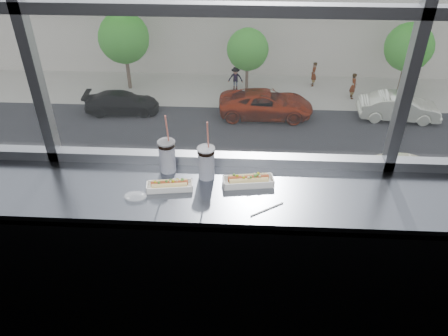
# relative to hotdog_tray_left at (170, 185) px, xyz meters

# --- Properties ---
(wall_back_lower) EXTENTS (6.00, 0.00, 6.00)m
(wall_back_lower) POSITION_rel_hotdog_tray_left_xyz_m (0.25, 0.28, -0.58)
(wall_back_lower) COLOR black
(wall_back_lower) RESTS_ON ground
(counter) EXTENTS (6.00, 0.55, 0.06)m
(counter) POSITION_rel_hotdog_tray_left_xyz_m (0.25, 0.00, -0.06)
(counter) COLOR slate
(counter) RESTS_ON ground
(counter_fascia) EXTENTS (6.00, 0.04, 1.04)m
(counter_fascia) POSITION_rel_hotdog_tray_left_xyz_m (0.25, -0.25, -0.58)
(counter_fascia) COLOR slate
(counter_fascia) RESTS_ON ground
(hotdog_tray_left) EXTENTS (0.26, 0.12, 0.06)m
(hotdog_tray_left) POSITION_rel_hotdog_tray_left_xyz_m (0.00, 0.00, 0.00)
(hotdog_tray_left) COLOR white
(hotdog_tray_left) RESTS_ON counter
(hotdog_tray_right) EXTENTS (0.29, 0.13, 0.07)m
(hotdog_tray_right) POSITION_rel_hotdog_tray_left_xyz_m (0.43, 0.07, 0.00)
(hotdog_tray_right) COLOR white
(hotdog_tray_right) RESTS_ON counter
(soda_cup_left) EXTENTS (0.10, 0.10, 0.37)m
(soda_cup_left) POSITION_rel_hotdog_tray_left_xyz_m (-0.04, 0.18, 0.08)
(soda_cup_left) COLOR white
(soda_cup_left) RESTS_ON counter
(soda_cup_right) EXTENTS (0.10, 0.10, 0.37)m
(soda_cup_right) POSITION_rel_hotdog_tray_left_xyz_m (0.19, 0.13, 0.08)
(soda_cup_right) COLOR white
(soda_cup_right) RESTS_ON counter
(loose_straw) EXTENTS (0.18, 0.12, 0.01)m
(loose_straw) POSITION_rel_hotdog_tray_left_xyz_m (0.53, -0.15, -0.02)
(loose_straw) COLOR white
(loose_straw) RESTS_ON counter
(wrapper) EXTENTS (0.11, 0.08, 0.03)m
(wrapper) POSITION_rel_hotdog_tray_left_xyz_m (-0.17, -0.09, -0.01)
(wrapper) COLOR silver
(wrapper) RESTS_ON counter
(plaza_ground) EXTENTS (120.00, 120.00, 0.00)m
(plaza_ground) POSITION_rel_hotdog_tray_left_xyz_m (0.25, 43.78, -12.13)
(plaza_ground) COLOR gray
(plaza_ground) RESTS_ON ground
(street_asphalt) EXTENTS (80.00, 10.00, 0.06)m
(street_asphalt) POSITION_rel_hotdog_tray_left_xyz_m (0.25, 20.28, -12.10)
(street_asphalt) COLOR black
(street_asphalt) RESTS_ON plaza_ground
(far_sidewalk) EXTENTS (80.00, 6.00, 0.04)m
(far_sidewalk) POSITION_rel_hotdog_tray_left_xyz_m (0.25, 28.28, -12.11)
(far_sidewalk) COLOR gray
(far_sidewalk) RESTS_ON plaza_ground
(far_building) EXTENTS (50.00, 14.00, 8.00)m
(far_building) POSITION_rel_hotdog_tray_left_xyz_m (0.25, 38.28, -8.13)
(far_building) COLOR #B9B1A3
(far_building) RESTS_ON plaza_ground
(car_near_b) EXTENTS (2.76, 6.40, 2.12)m
(car_near_b) POSITION_rel_hotdog_tray_left_xyz_m (-7.13, 16.28, -11.01)
(car_near_b) COLOR black
(car_near_b) RESTS_ON street_asphalt
(car_far_a) EXTENTS (2.79, 5.84, 1.89)m
(car_far_a) POSITION_rel_hotdog_tray_left_xyz_m (-7.87, 24.28, -11.12)
(car_far_a) COLOR black
(car_far_a) RESTS_ON street_asphalt
(car_near_c) EXTENTS (2.53, 5.90, 1.95)m
(car_near_c) POSITION_rel_hotdog_tray_left_xyz_m (0.98, 16.28, -11.09)
(car_near_c) COLOR maroon
(car_near_c) RESTS_ON street_asphalt
(car_near_d) EXTENTS (3.17, 7.03, 2.31)m
(car_near_d) POSITION_rel_hotdog_tray_left_xyz_m (8.75, 16.28, -10.91)
(car_near_d) COLOR #F5EDC0
(car_near_d) RESTS_ON street_asphalt
(car_far_b) EXTENTS (2.87, 6.85, 2.28)m
(car_far_b) POSITION_rel_hotdog_tray_left_xyz_m (1.74, 24.28, -10.92)
(car_far_b) COLOR #791400
(car_far_b) RESTS_ON street_asphalt
(car_far_c) EXTENTS (3.27, 6.93, 2.25)m
(car_far_c) POSITION_rel_hotdog_tray_left_xyz_m (10.35, 24.28, -10.94)
(car_far_c) COLOR silver
(car_far_c) RESTS_ON street_asphalt
(pedestrian_b) EXTENTS (0.92, 0.69, 2.06)m
(pedestrian_b) POSITION_rel_hotdog_tray_left_xyz_m (-0.40, 28.47, -11.05)
(pedestrian_b) COLOR #66605B
(pedestrian_b) RESTS_ON far_sidewalk
(pedestrian_c) EXTENTS (0.73, 0.98, 2.20)m
(pedestrian_c) POSITION_rel_hotdog_tray_left_xyz_m (5.44, 29.46, -10.99)
(pedestrian_c) COLOR #66605B
(pedestrian_c) RESTS_ON far_sidewalk
(pedestrian_d) EXTENTS (0.75, 1.00, 2.24)m
(pedestrian_d) POSITION_rel_hotdog_tray_left_xyz_m (8.01, 27.39, -10.96)
(pedestrian_d) COLOR #66605B
(pedestrian_d) RESTS_ON far_sidewalk
(tree_left) EXTENTS (3.61, 3.61, 5.64)m
(tree_left) POSITION_rel_hotdog_tray_left_xyz_m (-8.33, 28.28, -8.30)
(tree_left) COLOR #47382B
(tree_left) RESTS_ON far_sidewalk
(tree_center) EXTENTS (2.98, 2.98, 4.65)m
(tree_center) POSITION_rel_hotdog_tray_left_xyz_m (0.43, 28.28, -8.97)
(tree_center) COLOR #47382B
(tree_center) RESTS_ON far_sidewalk
(tree_right) EXTENTS (3.33, 3.33, 5.20)m
(tree_right) POSITION_rel_hotdog_tray_left_xyz_m (11.54, 28.28, -8.60)
(tree_right) COLOR #47382B
(tree_right) RESTS_ON far_sidewalk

